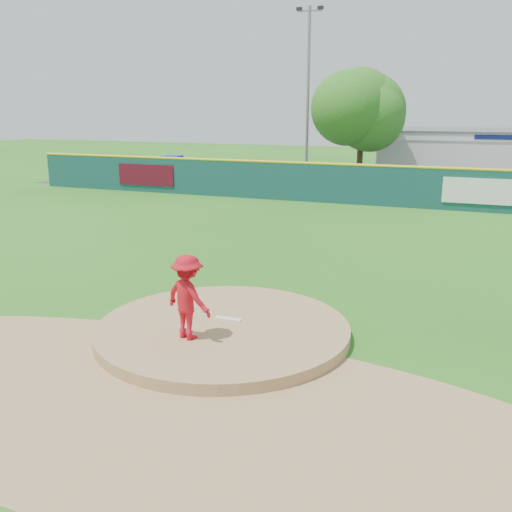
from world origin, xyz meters
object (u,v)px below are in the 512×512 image
at_px(van, 448,183).
at_px(deciduous_tree, 362,111).
at_px(pitcher, 188,297).
at_px(playground_slide, 172,168).
at_px(light_pole_left, 308,87).
at_px(pool_building_grp, 497,154).

height_order(van, deciduous_tree, deciduous_tree).
height_order(pitcher, playground_slide, pitcher).
distance_m(pitcher, deciduous_tree, 26.17).
distance_m(van, light_pole_left, 11.47).
bearing_deg(pitcher, van, -79.86).
xyz_separation_m(pitcher, playground_slide, (-13.64, 23.71, -0.26)).
height_order(pitcher, deciduous_tree, deciduous_tree).
relative_size(van, light_pole_left, 0.40).
bearing_deg(playground_slide, deciduous_tree, 10.31).
distance_m(van, pool_building_grp, 9.17).
bearing_deg(pool_building_grp, pitcher, -100.93).
height_order(playground_slide, deciduous_tree, deciduous_tree).
bearing_deg(light_pole_left, pitcher, -78.55).
bearing_deg(deciduous_tree, light_pole_left, 153.43).
bearing_deg(pitcher, playground_slide, -41.11).
relative_size(pool_building_grp, deciduous_tree, 2.07).
bearing_deg(pool_building_grp, light_pole_left, -157.40).
bearing_deg(playground_slide, van, 1.45).
bearing_deg(light_pole_left, playground_slide, -152.39).
bearing_deg(light_pole_left, pool_building_grp, 22.60).
xyz_separation_m(pitcher, deciduous_tree, (-1.65, 25.89, 3.43)).
relative_size(van, deciduous_tree, 0.60).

